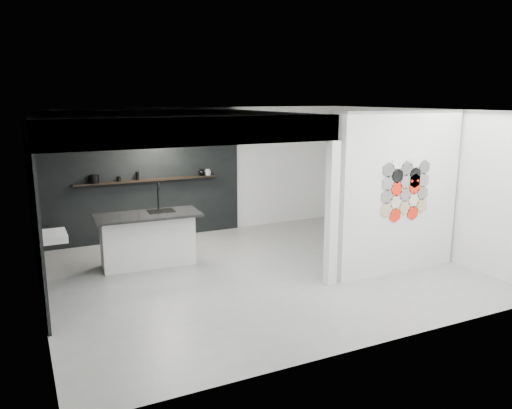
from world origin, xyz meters
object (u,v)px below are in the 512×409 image
object	(u,v)px
partition_panel	(401,193)
kettle	(202,172)
glass_vase	(208,172)
wall_basin	(53,236)
glass_bowl	(208,173)
utensil_cup	(119,179)
bottle_dark	(137,176)
stockpot	(94,179)
kitchen_island	(148,238)

from	to	relation	value
partition_panel	kettle	bearing A→B (deg)	119.83
kettle	glass_vase	size ratio (longest dim) A/B	1.17
partition_panel	wall_basin	bearing A→B (deg)	161.77
glass_bowl	utensil_cup	size ratio (longest dim) A/B	1.41
partition_panel	utensil_cup	bearing A→B (deg)	136.14
partition_panel	wall_basin	distance (m)	5.78
glass_vase	bottle_dark	world-z (taller)	bottle_dark
glass_vase	bottle_dark	xyz separation A→B (m)	(-1.56, 0.00, 0.02)
glass_vase	stockpot	bearing A→B (deg)	180.00
stockpot	bottle_dark	bearing A→B (deg)	0.00
stockpot	kettle	size ratio (longest dim) A/B	1.27
wall_basin	kitchen_island	bearing A→B (deg)	14.84
kitchen_island	utensil_cup	xyz separation A→B (m)	(-0.16, 1.64, 0.87)
glass_vase	partition_panel	bearing A→B (deg)	-61.77
stockpot	utensil_cup	world-z (taller)	stockpot
kitchen_island	bottle_dark	bearing A→B (deg)	85.38
kitchen_island	kettle	distance (m)	2.48
partition_panel	utensil_cup	size ratio (longest dim) A/B	28.64
kettle	glass_vase	distance (m)	0.14
partition_panel	bottle_dark	size ratio (longest dim) A/B	15.81
wall_basin	kettle	size ratio (longest dim) A/B	3.82
partition_panel	bottle_dark	distance (m)	5.31
wall_basin	utensil_cup	distance (m)	2.57
partition_panel	wall_basin	size ratio (longest dim) A/B	4.67
kettle	glass_vase	bearing A→B (deg)	17.73
utensil_cup	stockpot	bearing A→B (deg)	180.00
stockpot	kitchen_island	bearing A→B (deg)	-68.35
wall_basin	kitchen_island	world-z (taller)	kitchen_island
wall_basin	glass_vase	size ratio (longest dim) A/B	4.47
kettle	utensil_cup	distance (m)	1.81
wall_basin	glass_bowl	xyz separation A→B (m)	(3.39, 2.07, 0.52)
kitchen_island	bottle_dark	distance (m)	1.89
partition_panel	glass_vase	bearing A→B (deg)	118.23
partition_panel	wall_basin	xyz separation A→B (m)	(-5.46, 1.80, -0.55)
kitchen_island	glass_bowl	size ratio (longest dim) A/B	13.65
kettle	utensil_cup	xyz separation A→B (m)	(-1.81, 0.00, -0.02)
kitchen_island	stockpot	size ratio (longest dim) A/B	9.47
glass_bowl	bottle_dark	size ratio (longest dim) A/B	0.78
stockpot	kettle	bearing A→B (deg)	0.00
glass_vase	glass_bowl	bearing A→B (deg)	0.00
glass_bowl	bottle_dark	bearing A→B (deg)	180.00
kitchen_island	glass_vase	size ratio (longest dim) A/B	14.04
kitchen_island	glass_vase	world-z (taller)	kitchen_island
glass_bowl	glass_vase	world-z (taller)	glass_vase
partition_panel	kitchen_island	world-z (taller)	partition_panel
stockpot	glass_bowl	size ratio (longest dim) A/B	1.44
kitchen_island	bottle_dark	size ratio (longest dim) A/B	10.64
kitchen_island	utensil_cup	distance (m)	1.86
stockpot	bottle_dark	size ratio (longest dim) A/B	1.12
kitchen_island	kettle	xyz separation A→B (m)	(1.64, 1.64, 0.89)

